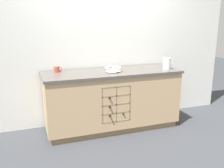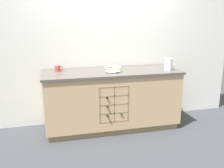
% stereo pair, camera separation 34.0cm
% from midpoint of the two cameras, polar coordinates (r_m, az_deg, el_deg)
% --- Properties ---
extents(ground_plane, '(14.00, 14.00, 0.00)m').
position_cam_midpoint_polar(ground_plane, '(3.97, -2.49, -9.84)').
color(ground_plane, '#383A3F').
extents(back_wall, '(4.40, 0.06, 2.55)m').
position_cam_midpoint_polar(back_wall, '(4.01, -4.35, 9.30)').
color(back_wall, silver).
rests_on(back_wall, ground_plane).
extents(kitchen_island, '(2.04, 0.71, 0.90)m').
position_cam_midpoint_polar(kitchen_island, '(3.80, -2.56, -3.61)').
color(kitchen_island, '#8B7354').
rests_on(kitchen_island, ground_plane).
extents(fruit_bowl, '(0.24, 0.24, 0.08)m').
position_cam_midpoint_polar(fruit_bowl, '(3.64, -2.37, 3.47)').
color(fruit_bowl, silver).
rests_on(fruit_bowl, kitchen_island).
extents(white_pitcher, '(0.18, 0.12, 0.18)m').
position_cam_midpoint_polar(white_pitcher, '(3.88, 10.01, 4.68)').
color(white_pitcher, white).
rests_on(white_pitcher, kitchen_island).
extents(ceramic_mug, '(0.12, 0.08, 0.08)m').
position_cam_midpoint_polar(ceramic_mug, '(3.74, -15.06, 3.25)').
color(ceramic_mug, '#B7473D').
rests_on(ceramic_mug, kitchen_island).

